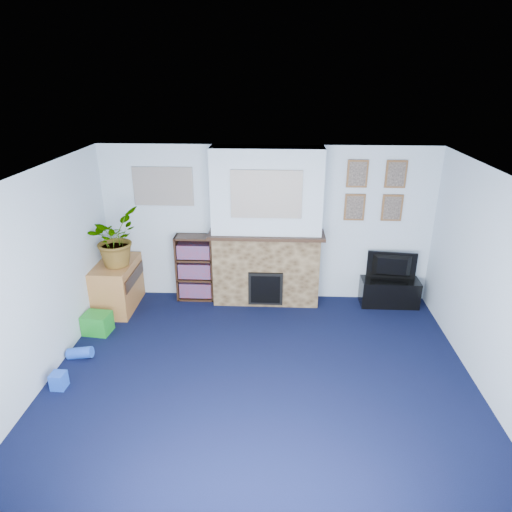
# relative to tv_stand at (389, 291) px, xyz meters

# --- Properties ---
(floor) EXTENTS (5.00, 4.50, 0.01)m
(floor) POSITION_rel_tv_stand_xyz_m (-1.91, -2.03, -0.23)
(floor) COLOR black
(floor) RESTS_ON ground
(ceiling) EXTENTS (5.00, 4.50, 0.01)m
(ceiling) POSITION_rel_tv_stand_xyz_m (-1.91, -2.03, 2.17)
(ceiling) COLOR white
(ceiling) RESTS_ON wall_back
(wall_back) EXTENTS (5.00, 0.04, 2.40)m
(wall_back) POSITION_rel_tv_stand_xyz_m (-1.91, 0.22, 0.97)
(wall_back) COLOR silver
(wall_back) RESTS_ON ground
(wall_front) EXTENTS (5.00, 0.04, 2.40)m
(wall_front) POSITION_rel_tv_stand_xyz_m (-1.91, -4.28, 0.97)
(wall_front) COLOR silver
(wall_front) RESTS_ON ground
(wall_left) EXTENTS (0.04, 4.50, 2.40)m
(wall_left) POSITION_rel_tv_stand_xyz_m (-4.41, -2.03, 0.97)
(wall_left) COLOR silver
(wall_left) RESTS_ON ground
(wall_right) EXTENTS (0.04, 4.50, 2.40)m
(wall_right) POSITION_rel_tv_stand_xyz_m (0.59, -2.03, 0.97)
(wall_right) COLOR silver
(wall_right) RESTS_ON ground
(chimney_breast) EXTENTS (1.72, 0.50, 2.40)m
(chimney_breast) POSITION_rel_tv_stand_xyz_m (-1.91, 0.02, 0.96)
(chimney_breast) COLOR brown
(chimney_breast) RESTS_ON ground
(collage_main) EXTENTS (1.00, 0.03, 0.68)m
(collage_main) POSITION_rel_tv_stand_xyz_m (-1.91, -0.19, 1.55)
(collage_main) COLOR gray
(collage_main) RESTS_ON chimney_breast
(collage_left) EXTENTS (0.90, 0.03, 0.58)m
(collage_left) POSITION_rel_tv_stand_xyz_m (-3.46, 0.21, 1.55)
(collage_left) COLOR gray
(collage_left) RESTS_ON wall_back
(portrait_tl) EXTENTS (0.30, 0.03, 0.40)m
(portrait_tl) POSITION_rel_tv_stand_xyz_m (-0.61, 0.20, 1.77)
(portrait_tl) COLOR brown
(portrait_tl) RESTS_ON wall_back
(portrait_tr) EXTENTS (0.30, 0.03, 0.40)m
(portrait_tr) POSITION_rel_tv_stand_xyz_m (-0.06, 0.20, 1.77)
(portrait_tr) COLOR brown
(portrait_tr) RESTS_ON wall_back
(portrait_bl) EXTENTS (0.30, 0.03, 0.40)m
(portrait_bl) POSITION_rel_tv_stand_xyz_m (-0.61, 0.20, 1.27)
(portrait_bl) COLOR brown
(portrait_bl) RESTS_ON wall_back
(portrait_br) EXTENTS (0.30, 0.03, 0.40)m
(portrait_br) POSITION_rel_tv_stand_xyz_m (-0.06, 0.20, 1.27)
(portrait_br) COLOR brown
(portrait_br) RESTS_ON wall_back
(tv_stand) EXTENTS (0.87, 0.37, 0.41)m
(tv_stand) POSITION_rel_tv_stand_xyz_m (0.00, 0.00, 0.00)
(tv_stand) COLOR black
(tv_stand) RESTS_ON ground
(television) EXTENTS (0.74, 0.18, 0.42)m
(television) POSITION_rel_tv_stand_xyz_m (0.00, 0.02, 0.40)
(television) COLOR black
(television) RESTS_ON tv_stand
(bookshelf) EXTENTS (0.58, 0.28, 1.05)m
(bookshelf) POSITION_rel_tv_stand_xyz_m (-3.01, 0.08, 0.28)
(bookshelf) COLOR black
(bookshelf) RESTS_ON ground
(sideboard) EXTENTS (0.52, 0.94, 0.73)m
(sideboard) POSITION_rel_tv_stand_xyz_m (-4.15, -0.28, 0.12)
(sideboard) COLOR #A46934
(sideboard) RESTS_ON ground
(potted_plant) EXTENTS (0.66, 0.76, 0.82)m
(potted_plant) POSITION_rel_tv_stand_xyz_m (-4.10, -0.33, 0.92)
(potted_plant) COLOR #26661E
(potted_plant) RESTS_ON sideboard
(mantel_clock) EXTENTS (0.10, 0.06, 0.13)m
(mantel_clock) POSITION_rel_tv_stand_xyz_m (-1.93, -0.03, 1.00)
(mantel_clock) COLOR gold
(mantel_clock) RESTS_ON chimney_breast
(mantel_candle) EXTENTS (0.05, 0.05, 0.16)m
(mantel_candle) POSITION_rel_tv_stand_xyz_m (-1.61, -0.03, 1.01)
(mantel_candle) COLOR #B2BFC6
(mantel_candle) RESTS_ON chimney_breast
(mantel_teddy) EXTENTS (0.13, 0.13, 0.13)m
(mantel_teddy) POSITION_rel_tv_stand_xyz_m (-2.41, -0.03, 0.99)
(mantel_teddy) COLOR gray
(mantel_teddy) RESTS_ON chimney_breast
(mantel_can) EXTENTS (0.06, 0.06, 0.13)m
(mantel_can) POSITION_rel_tv_stand_xyz_m (-1.17, -0.03, 0.99)
(mantel_can) COLOR blue
(mantel_can) RESTS_ON chimney_breast
(green_crate) EXTENTS (0.39, 0.32, 0.29)m
(green_crate) POSITION_rel_tv_stand_xyz_m (-4.21, -1.03, -0.08)
(green_crate) COLOR #198C26
(green_crate) RESTS_ON ground
(toy_ball) EXTENTS (0.17, 0.17, 0.17)m
(toy_ball) POSITION_rel_tv_stand_xyz_m (-4.26, -0.83, -0.14)
(toy_ball) COLOR orange
(toy_ball) RESTS_ON ground
(toy_block) EXTENTS (0.16, 0.16, 0.19)m
(toy_block) POSITION_rel_tv_stand_xyz_m (-4.21, -2.23, -0.12)
(toy_block) COLOR blue
(toy_block) RESTS_ON ground
(toy_tube) EXTENTS (0.33, 0.15, 0.19)m
(toy_tube) POSITION_rel_tv_stand_xyz_m (-4.21, -1.64, -0.15)
(toy_tube) COLOR blue
(toy_tube) RESTS_ON ground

